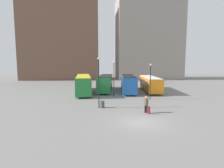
{
  "coord_description": "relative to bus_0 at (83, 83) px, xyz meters",
  "views": [
    {
      "loc": [
        -4.08,
        -15.36,
        5.32
      ],
      "look_at": [
        -1.47,
        14.15,
        1.99
      ],
      "focal_mm": 28.0,
      "sensor_mm": 36.0,
      "label": 1
    }
  ],
  "objects": [
    {
      "name": "lamp_post_2",
      "position": [
        10.59,
        -7.5,
        1.45
      ],
      "size": [
        0.28,
        0.28,
        5.42
      ],
      "color": "black",
      "rests_on": "ground_plane"
    },
    {
      "name": "lamp_post_1",
      "position": [
        2.76,
        -12.03,
        1.84
      ],
      "size": [
        0.28,
        0.28,
        6.16
      ],
      "color": "black",
      "rests_on": "ground_plane"
    },
    {
      "name": "trash_bin",
      "position": [
        3.18,
        -12.0,
        -1.33
      ],
      "size": [
        0.52,
        0.52,
        0.85
      ],
      "color": "#47474C",
      "rests_on": "ground_plane"
    },
    {
      "name": "bus_3",
      "position": [
        13.17,
        1.05,
        -0.19
      ],
      "size": [
        3.76,
        11.79,
        2.85
      ],
      "rotation": [
        0.0,
        0.0,
        1.46
      ],
      "color": "orange",
      "rests_on": "ground_plane"
    },
    {
      "name": "suitcase",
      "position": [
        8.1,
        -15.15,
        -1.45
      ],
      "size": [
        0.32,
        0.35,
        0.86
      ],
      "rotation": [
        0.0,
        0.0,
        1.42
      ],
      "color": "#B7232D",
      "rests_on": "ground_plane"
    },
    {
      "name": "bus_0",
      "position": [
        0.0,
        0.0,
        0.0
      ],
      "size": [
        3.47,
        12.57,
        3.22
      ],
      "rotation": [
        0.0,
        0.0,
        1.64
      ],
      "color": "#237A38",
      "rests_on": "ground_plane"
    },
    {
      "name": "lamp_post_0",
      "position": [
        5.35,
        -4.66,
        1.68
      ],
      "size": [
        0.28,
        0.28,
        5.87
      ],
      "color": "black",
      "rests_on": "ground_plane"
    },
    {
      "name": "building_block_left",
      "position": [
        -10.02,
        31.91,
        12.34
      ],
      "size": [
        26.35,
        11.57,
        28.2
      ],
      "color": "brown",
      "rests_on": "ground_plane"
    },
    {
      "name": "bus_1",
      "position": [
        4.28,
        2.09,
        -0.06
      ],
      "size": [
        3.81,
        11.29,
        3.11
      ],
      "rotation": [
        0.0,
        0.0,
        1.45
      ],
      "color": "#237A38",
      "rests_on": "ground_plane"
    },
    {
      "name": "bus_2",
      "position": [
        8.66,
        0.59,
        -0.03
      ],
      "size": [
        3.81,
        11.58,
        3.18
      ],
      "rotation": [
        0.0,
        0.0,
        1.45
      ],
      "color": "#1E56A3",
      "rests_on": "ground_plane"
    },
    {
      "name": "traveler",
      "position": [
        7.92,
        -14.67,
        -0.66
      ],
      "size": [
        0.54,
        0.54,
        1.85
      ],
      "rotation": [
        0.0,
        0.0,
        1.42
      ],
      "color": "black",
      "rests_on": "ground_plane"
    },
    {
      "name": "building_block_right",
      "position": [
        21.47,
        31.91,
        12.75
      ],
      "size": [
        22.91,
        14.26,
        29.01
      ],
      "color": "gray",
      "rests_on": "ground_plane"
    },
    {
      "name": "ground_plane",
      "position": [
        6.59,
        -17.77,
        -1.76
      ],
      "size": [
        160.0,
        160.0,
        0.0
      ],
      "primitive_type": "plane",
      "color": "slate"
    }
  ]
}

